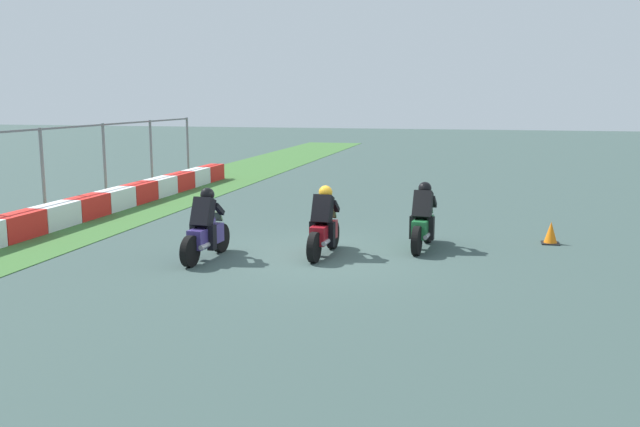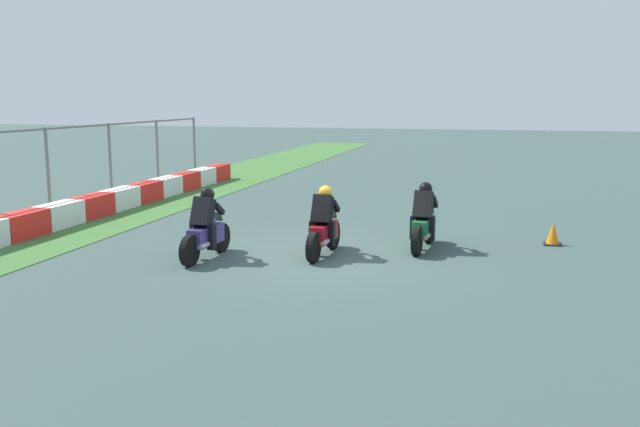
{
  "view_description": "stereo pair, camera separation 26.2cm",
  "coord_description": "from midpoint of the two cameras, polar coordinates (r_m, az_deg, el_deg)",
  "views": [
    {
      "loc": [
        -13.94,
        -3.35,
        3.39
      ],
      "look_at": [
        0.21,
        0.05,
        0.9
      ],
      "focal_mm": 38.33,
      "sensor_mm": 36.0,
      "label": 1
    },
    {
      "loc": [
        -13.87,
        -3.61,
        3.39
      ],
      "look_at": [
        0.21,
        0.05,
        0.9
      ],
      "focal_mm": 38.33,
      "sensor_mm": 36.0,
      "label": 2
    }
  ],
  "objects": [
    {
      "name": "rider_lane_a",
      "position": [
        15.51,
        8.12,
        -0.66
      ],
      "size": [
        2.04,
        0.56,
        1.51
      ],
      "rotation": [
        0.0,
        0.0,
        -0.09
      ],
      "color": "black",
      "rests_on": "ground_plane"
    },
    {
      "name": "rider_lane_b",
      "position": [
        14.71,
        -0.18,
        -1.13
      ],
      "size": [
        2.04,
        0.55,
        1.51
      ],
      "rotation": [
        0.0,
        0.0,
        -0.06
      ],
      "color": "black",
      "rests_on": "ground_plane"
    },
    {
      "name": "traffic_cone",
      "position": [
        16.77,
        18.29,
        -1.6
      ],
      "size": [
        0.4,
        0.4,
        0.53
      ],
      "color": "black",
      "rests_on": "ground_plane"
    },
    {
      "name": "track_barrier",
      "position": [
        17.96,
        -24.31,
        -1.0
      ],
      "size": [
        25.42,
        0.6,
        0.64
      ],
      "color": "red",
      "rests_on": "ground_plane"
    },
    {
      "name": "ground_plane",
      "position": [
        14.73,
        -0.5,
        -3.6
      ],
      "size": [
        120.0,
        120.0,
        0.0
      ],
      "primitive_type": "plane",
      "color": "#384C48"
    },
    {
      "name": "rider_lane_c",
      "position": [
        14.57,
        -10.03,
        -1.38
      ],
      "size": [
        2.04,
        0.55,
        1.51
      ],
      "rotation": [
        0.0,
        0.0,
        -0.07
      ],
      "color": "black",
      "rests_on": "ground_plane"
    },
    {
      "name": "grass_verge",
      "position": [
        18.02,
        -24.26,
        -1.97
      ],
      "size": [
        72.0,
        3.99,
        0.02
      ],
      "primitive_type": "cube",
      "color": "#3C6C32",
      "rests_on": "ground_plane"
    }
  ]
}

